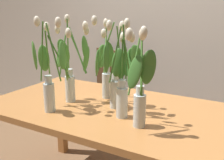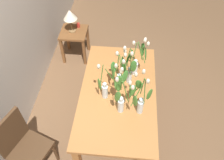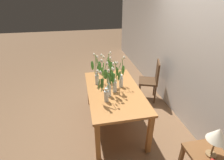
% 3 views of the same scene
% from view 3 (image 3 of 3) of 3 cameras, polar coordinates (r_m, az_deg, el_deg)
% --- Properties ---
extents(ground_plane, '(18.00, 18.00, 0.00)m').
position_cam_3_polar(ground_plane, '(3.41, 0.57, -14.03)').
color(ground_plane, brown).
extents(room_wall_rear, '(9.00, 0.10, 2.70)m').
position_cam_3_polar(room_wall_rear, '(3.26, 24.81, 8.74)').
color(room_wall_rear, beige).
rests_on(room_wall_rear, ground).
extents(dining_table, '(1.60, 0.90, 0.74)m').
position_cam_3_polar(dining_table, '(3.02, 0.63, -4.76)').
color(dining_table, '#B7753D').
rests_on(dining_table, ground).
extents(tulip_vase_0, '(0.27, 0.20, 0.59)m').
position_cam_3_polar(tulip_vase_0, '(3.07, -1.10, 2.79)').
color(tulip_vase_0, silver).
rests_on(tulip_vase_0, dining_table).
extents(tulip_vase_1, '(0.15, 0.19, 0.57)m').
position_cam_3_polar(tulip_vase_1, '(2.71, -0.64, -0.92)').
color(tulip_vase_1, silver).
rests_on(tulip_vase_1, dining_table).
extents(tulip_vase_2, '(0.21, 0.22, 0.56)m').
position_cam_3_polar(tulip_vase_2, '(2.99, 2.92, 0.84)').
color(tulip_vase_2, silver).
rests_on(tulip_vase_2, dining_table).
extents(tulip_vase_3, '(0.21, 0.22, 0.54)m').
position_cam_3_polar(tulip_vase_3, '(2.54, -2.44, -2.76)').
color(tulip_vase_3, silver).
rests_on(tulip_vase_3, dining_table).
extents(tulip_vase_4, '(0.26, 0.23, 0.58)m').
position_cam_3_polar(tulip_vase_4, '(3.06, -4.75, 2.50)').
color(tulip_vase_4, silver).
rests_on(tulip_vase_4, dining_table).
extents(tulip_vase_5, '(0.20, 0.23, 0.58)m').
position_cam_3_polar(tulip_vase_5, '(2.84, 0.89, -0.59)').
color(tulip_vase_5, silver).
rests_on(tulip_vase_5, dining_table).
extents(dining_chair, '(0.52, 0.52, 0.93)m').
position_cam_3_polar(dining_chair, '(3.93, 13.04, 0.46)').
color(dining_chair, '#4C331E').
rests_on(dining_chair, ground).
extents(table_lamp, '(0.22, 0.22, 0.40)m').
position_cam_3_polar(table_lamp, '(2.29, 31.60, -15.29)').
color(table_lamp, olive).
rests_on(table_lamp, side_table).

